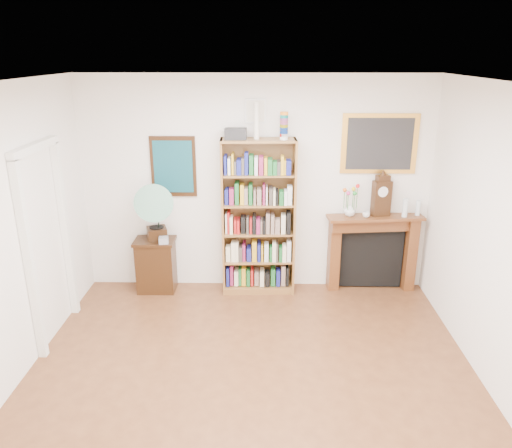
{
  "coord_description": "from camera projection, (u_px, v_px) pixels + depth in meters",
  "views": [
    {
      "loc": [
        0.13,
        -3.75,
        3.05
      ],
      "look_at": [
        0.02,
        1.6,
        1.19
      ],
      "focal_mm": 35.0,
      "sensor_mm": 36.0,
      "label": 1
    }
  ],
  "objects": [
    {
      "name": "teal_poster",
      "position": [
        173.0,
        167.0,
        6.37
      ],
      "size": [
        0.58,
        0.04,
        0.78
      ],
      "color": "black",
      "rests_on": "back_wall"
    },
    {
      "name": "room",
      "position": [
        249.0,
        263.0,
        4.09
      ],
      "size": [
        4.51,
        5.01,
        2.81
      ],
      "color": "#532D19",
      "rests_on": "ground"
    },
    {
      "name": "gilt_painting",
      "position": [
        379.0,
        144.0,
        6.22
      ],
      "size": [
        0.95,
        0.04,
        0.75
      ],
      "color": "gold",
      "rests_on": "back_wall"
    },
    {
      "name": "bottle_right",
      "position": [
        418.0,
        208.0,
        6.4
      ],
      "size": [
        0.06,
        0.06,
        0.2
      ],
      "primitive_type": "cylinder",
      "color": "silver",
      "rests_on": "fireplace"
    },
    {
      "name": "door_casing",
      "position": [
        46.0,
        228.0,
        5.31
      ],
      "size": [
        0.08,
        1.02,
        2.17
      ],
      "color": "white",
      "rests_on": "left_wall"
    },
    {
      "name": "bookshelf",
      "position": [
        258.0,
        209.0,
        6.36
      ],
      "size": [
        0.95,
        0.38,
        2.34
      ],
      "rotation": [
        0.0,
        0.0,
        0.05
      ],
      "color": "brown",
      "rests_on": "floor"
    },
    {
      "name": "side_cabinet",
      "position": [
        156.0,
        265.0,
        6.62
      ],
      "size": [
        0.53,
        0.39,
        0.72
      ],
      "primitive_type": "cube",
      "rotation": [
        0.0,
        0.0,
        0.01
      ],
      "color": "black",
      "rests_on": "floor"
    },
    {
      "name": "flower_vase",
      "position": [
        350.0,
        210.0,
        6.39
      ],
      "size": [
        0.19,
        0.19,
        0.15
      ],
      "primitive_type": "imported",
      "rotation": [
        0.0,
        0.0,
        -0.35
      ],
      "color": "silver",
      "rests_on": "fireplace"
    },
    {
      "name": "teacup",
      "position": [
        366.0,
        215.0,
        6.34
      ],
      "size": [
        0.11,
        0.11,
        0.07
      ],
      "primitive_type": "imported",
      "rotation": [
        0.0,
        0.0,
        0.24
      ],
      "color": "silver",
      "rests_on": "fireplace"
    },
    {
      "name": "mantel_clock",
      "position": [
        381.0,
        196.0,
        6.34
      ],
      "size": [
        0.25,
        0.18,
        0.53
      ],
      "rotation": [
        0.0,
        0.0,
        0.26
      ],
      "color": "black",
      "rests_on": "fireplace"
    },
    {
      "name": "bottle_left",
      "position": [
        405.0,
        208.0,
        6.33
      ],
      "size": [
        0.07,
        0.07,
        0.24
      ],
      "primitive_type": "cylinder",
      "color": "silver",
      "rests_on": "fireplace"
    },
    {
      "name": "gramophone",
      "position": [
        153.0,
        209.0,
        6.28
      ],
      "size": [
        0.65,
        0.73,
        0.79
      ],
      "rotation": [
        0.0,
        0.0,
        0.33
      ],
      "color": "black",
      "rests_on": "side_cabinet"
    },
    {
      "name": "cd_stack",
      "position": [
        164.0,
        240.0,
        6.38
      ],
      "size": [
        0.14,
        0.14,
        0.08
      ],
      "primitive_type": "cube",
      "rotation": [
        0.0,
        0.0,
        0.17
      ],
      "color": "silver",
      "rests_on": "side_cabinet"
    },
    {
      "name": "small_picture",
      "position": [
        255.0,
        111.0,
        6.12
      ],
      "size": [
        0.26,
        0.04,
        0.3
      ],
      "color": "white",
      "rests_on": "back_wall"
    },
    {
      "name": "fireplace",
      "position": [
        372.0,
        246.0,
        6.59
      ],
      "size": [
        1.26,
        0.42,
        1.04
      ],
      "rotation": [
        0.0,
        0.0,
        0.1
      ],
      "color": "#4F2812",
      "rests_on": "floor"
    }
  ]
}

